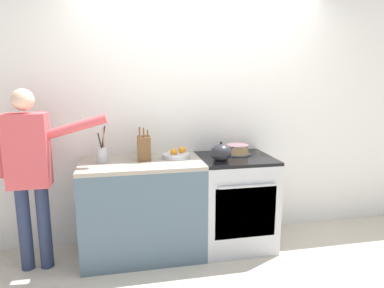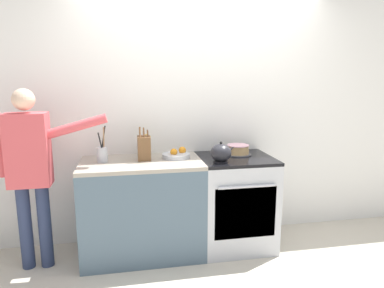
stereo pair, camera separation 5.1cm
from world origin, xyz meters
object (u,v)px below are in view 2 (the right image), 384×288
Objects in this scene: person_baker at (31,165)px; knife_block at (144,148)px; layer_cake at (238,150)px; tea_kettle at (221,153)px; utensil_crock at (102,154)px; stove_range at (235,201)px; fruit_bowl at (177,155)px; milk_carton at (146,145)px.

knife_block is at bearing 17.44° from person_baker.
layer_cake is 1.90m from person_baker.
knife_block is 0.20× the size of person_baker.
person_baker reaches higher than tea_kettle.
knife_block is 0.38m from utensil_crock.
person_baker reaches higher than layer_cake.
person_baker is at bearing -177.78° from stove_range.
fruit_bowl is at bearing 148.01° from tea_kettle.
milk_carton is at bearing 79.83° from knife_block.
tea_kettle is 0.15× the size of person_baker.
person_baker is at bearing 177.24° from tea_kettle.
milk_carton reaches higher than layer_cake.
stove_range is at bearing -3.30° from knife_block.
layer_cake reaches higher than stove_range.
layer_cake is at bearing 45.58° from tea_kettle.
knife_block is at bearing -177.15° from layer_cake.
utensil_crock is at bearing 21.14° from person_baker.
person_baker is at bearing -169.08° from utensil_crock.
tea_kettle is at bearing -29.83° from milk_carton.
tea_kettle is 1.65m from person_baker.
stove_range is 4.15× the size of milk_carton.
tea_kettle is at bearing -10.26° from utensil_crock.
person_baker reaches higher than fruit_bowl.
knife_block is at bearing 176.70° from stove_range.
layer_cake is at bearing 1.20° from fruit_bowl.
utensil_crock is at bearing -155.93° from milk_carton.
fruit_bowl is 1.23× the size of milk_carton.
knife_block is 0.98m from person_baker.
utensil_crock is (-1.06, 0.19, -0.00)m from tea_kettle.
fruit_bowl is at bearing 3.53° from utensil_crock.
knife_block is 0.95× the size of utensil_crock.
stove_range is 3.38× the size of fruit_bowl.
milk_carton is (0.41, 0.18, 0.03)m from utensil_crock.
tea_kettle is 0.71× the size of utensil_crock.
fruit_bowl is at bearing -178.80° from layer_cake.
milk_carton is (-0.66, 0.38, 0.02)m from tea_kettle.
stove_range is 0.51m from layer_cake.
utensil_crock is at bearing 169.74° from tea_kettle.
stove_range is 0.75m from fruit_bowl.
tea_kettle is 0.75× the size of knife_block.
stove_range is 0.59m from tea_kettle.
stove_range is 0.58× the size of person_baker.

